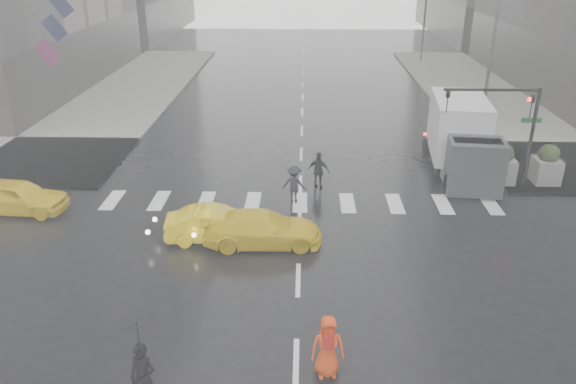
{
  "coord_description": "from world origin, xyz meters",
  "views": [
    {
      "loc": [
        0.14,
        -15.52,
        9.94
      ],
      "look_at": [
        -0.39,
        2.0,
        2.23
      ],
      "focal_mm": 35.0,
      "sensor_mm": 36.0,
      "label": 1
    }
  ],
  "objects_px": {
    "box_truck": "(462,137)",
    "taxi_front": "(18,197)",
    "pedestrian_orange": "(328,346)",
    "traffic_signal_pole": "(511,117)",
    "taxi_mid": "(216,224)"
  },
  "relations": [
    {
      "from": "box_truck",
      "to": "pedestrian_orange",
      "type": "bearing_deg",
      "value": -109.29
    },
    {
      "from": "taxi_mid",
      "to": "traffic_signal_pole",
      "type": "bearing_deg",
      "value": -72.74
    },
    {
      "from": "pedestrian_orange",
      "to": "taxi_mid",
      "type": "relative_size",
      "value": 0.46
    },
    {
      "from": "box_truck",
      "to": "taxi_front",
      "type": "bearing_deg",
      "value": -159.21
    },
    {
      "from": "box_truck",
      "to": "traffic_signal_pole",
      "type": "bearing_deg",
      "value": -40.18
    },
    {
      "from": "taxi_front",
      "to": "box_truck",
      "type": "height_order",
      "value": "box_truck"
    },
    {
      "from": "pedestrian_orange",
      "to": "box_truck",
      "type": "distance_m",
      "value": 15.5
    },
    {
      "from": "traffic_signal_pole",
      "to": "taxi_front",
      "type": "relative_size",
      "value": 1.14
    },
    {
      "from": "taxi_mid",
      "to": "box_truck",
      "type": "distance_m",
      "value": 12.66
    },
    {
      "from": "taxi_mid",
      "to": "taxi_front",
      "type": "bearing_deg",
      "value": 69.48
    },
    {
      "from": "traffic_signal_pole",
      "to": "pedestrian_orange",
      "type": "bearing_deg",
      "value": -123.67
    },
    {
      "from": "traffic_signal_pole",
      "to": "taxi_front",
      "type": "distance_m",
      "value": 20.81
    },
    {
      "from": "taxi_front",
      "to": "traffic_signal_pole",
      "type": "bearing_deg",
      "value": -76.8
    },
    {
      "from": "traffic_signal_pole",
      "to": "taxi_front",
      "type": "bearing_deg",
      "value": -170.98
    },
    {
      "from": "pedestrian_orange",
      "to": "taxi_mid",
      "type": "xyz_separation_m",
      "value": [
        -3.82,
        7.03,
        -0.25
      ]
    }
  ]
}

